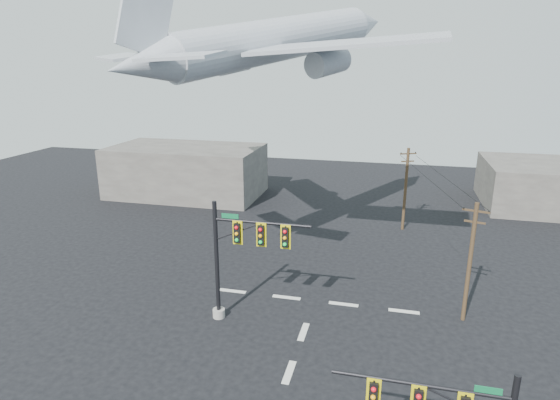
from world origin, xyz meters
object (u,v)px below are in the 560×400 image
(signal_mast_far, at_px, (238,257))
(airliner, at_px, (278,41))
(utility_pole_a, at_px, (470,261))
(utility_pole_b, at_px, (406,188))

(signal_mast_far, distance_m, airliner, 16.11)
(utility_pole_a, height_order, utility_pole_b, utility_pole_b)
(signal_mast_far, relative_size, utility_pole_b, 0.97)
(signal_mast_far, xyz_separation_m, airliner, (0.13, 9.58, 12.95))
(signal_mast_far, xyz_separation_m, utility_pole_b, (10.17, 19.95, -0.13))
(utility_pole_b, height_order, airliner, airliner)
(utility_pole_b, bearing_deg, airliner, -158.33)
(utility_pole_a, distance_m, airliner, 20.00)
(utility_pole_a, bearing_deg, signal_mast_far, -149.66)
(signal_mast_far, relative_size, airliner, 0.31)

